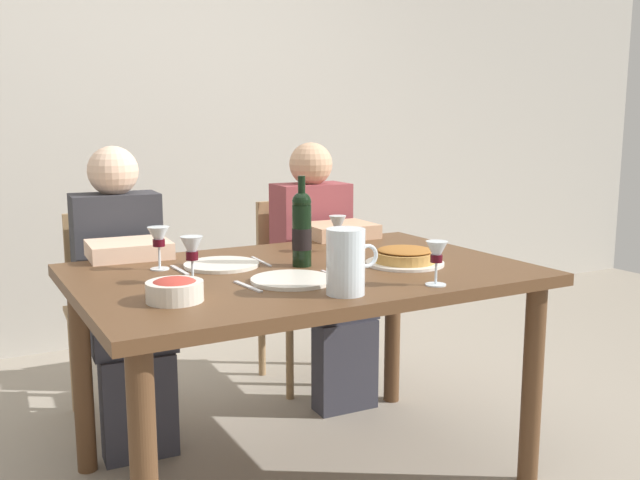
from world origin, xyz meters
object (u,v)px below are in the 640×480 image
object	(u,v)px
salad_bowl	(175,289)
chair_right	(300,278)
wine_bottle	(302,229)
chair_left	(114,301)
wine_glass_right_diner	(192,251)
wine_glass_centre	(338,227)
diner_left	(123,286)
dining_table	(303,295)
dinner_plate_right_setting	(221,265)
wine_glass_spare	(159,239)
baked_tart	(405,257)
wine_glass_left_diner	(436,254)
water_pitcher	(346,265)
dinner_plate_left_setting	(292,280)
diner_right	(322,263)

from	to	relation	value
salad_bowl	chair_right	world-z (taller)	chair_right
wine_bottle	chair_left	world-z (taller)	wine_bottle
wine_glass_right_diner	chair_left	bearing A→B (deg)	92.99
wine_glass_centre	diner_left	distance (m)	0.88
dining_table	wine_glass_centre	distance (m)	0.39
wine_glass_right_diner	dinner_plate_right_setting	world-z (taller)	wine_glass_right_diner
wine_glass_spare	wine_glass_centre	bearing A→B (deg)	-0.62
baked_tart	dining_table	bearing A→B (deg)	162.90
wine_glass_right_diner	wine_glass_left_diner	bearing A→B (deg)	-30.70
baked_tart	chair_left	world-z (taller)	chair_left
salad_bowl	chair_left	xyz separation A→B (m)	(0.07, 1.10, -0.30)
water_pitcher	wine_glass_spare	world-z (taller)	water_pitcher
wine_bottle	wine_glass_centre	size ratio (longest dim) A/B	2.25
wine_glass_right_diner	chair_left	xyz separation A→B (m)	(-0.05, 0.92, -0.37)
chair_right	dinner_plate_left_setting	bearing A→B (deg)	63.87
diner_right	wine_glass_right_diner	bearing A→B (deg)	41.65
wine_glass_right_diner	diner_left	world-z (taller)	diner_left
water_pitcher	wine_glass_centre	size ratio (longest dim) A/B	1.38
dining_table	diner_left	distance (m)	0.80
diner_left	diner_right	world-z (taller)	same
dinner_plate_right_setting	salad_bowl	bearing A→B (deg)	-126.52
chair_left	wine_bottle	bearing A→B (deg)	122.38
water_pitcher	diner_left	world-z (taller)	diner_left
wine_glass_spare	baked_tart	bearing A→B (deg)	-23.25
dinner_plate_left_setting	chair_left	world-z (taller)	chair_left
dinner_plate_right_setting	chair_left	bearing A→B (deg)	106.85
dining_table	dinner_plate_left_setting	xyz separation A→B (m)	(-0.12, -0.16, 0.10)
dining_table	wine_glass_right_diner	distance (m)	0.44
wine_glass_right_diner	chair_right	size ratio (longest dim) A/B	0.17
wine_glass_right_diner	chair_left	distance (m)	0.99
salad_bowl	diner_right	size ratio (longest dim) A/B	0.14
dining_table	wine_glass_spare	size ratio (longest dim) A/B	10.26
dining_table	chair_left	xyz separation A→B (m)	(-0.44, 0.89, -0.17)
salad_bowl	wine_glass_right_diner	bearing A→B (deg)	58.33
water_pitcher	diner_right	bearing A→B (deg)	64.45
diner_right	wine_glass_spare	bearing A→B (deg)	28.97
chair_left	diner_right	xyz separation A→B (m)	(0.89, -0.22, 0.12)
dining_table	baked_tart	size ratio (longest dim) A/B	5.44
water_pitcher	chair_left	world-z (taller)	water_pitcher
wine_glass_spare	dinner_plate_left_setting	distance (m)	0.50
salad_bowl	diner_right	distance (m)	1.31
wine_glass_right_diner	dinner_plate_right_setting	distance (m)	0.28
wine_glass_spare	dining_table	bearing A→B (deg)	-27.87
wine_glass_right_diner	salad_bowl	bearing A→B (deg)	-121.67
diner_right	baked_tart	bearing A→B (deg)	85.04
wine_glass_right_diner	dinner_plate_right_setting	xyz separation A→B (m)	(0.17, 0.20, -0.10)
wine_glass_left_diner	dinner_plate_left_setting	distance (m)	0.45
wine_bottle	water_pitcher	bearing A→B (deg)	-99.79
dinner_plate_left_setting	wine_glass_right_diner	bearing A→B (deg)	155.15
wine_glass_left_diner	wine_glass_spare	xyz separation A→B (m)	(-0.68, 0.64, 0.01)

